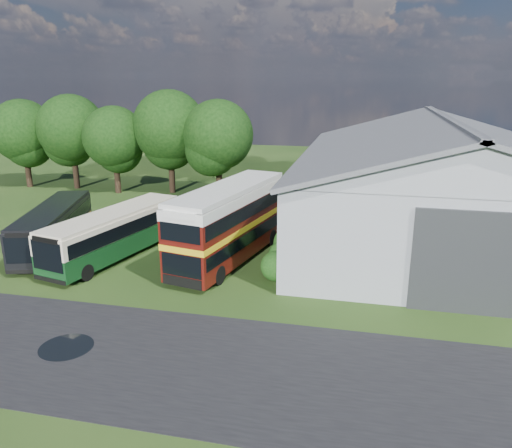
% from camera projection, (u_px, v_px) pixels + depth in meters
% --- Properties ---
extents(ground, '(120.00, 120.00, 0.00)m').
position_uv_depth(ground, '(133.00, 318.00, 23.02)').
color(ground, '#1A3410').
rests_on(ground, ground).
extents(asphalt_road, '(60.00, 8.00, 0.02)m').
position_uv_depth(asphalt_road, '(169.00, 361.00, 19.58)').
color(asphalt_road, black).
rests_on(asphalt_road, ground).
extents(puddle, '(2.20, 2.20, 0.01)m').
position_uv_depth(puddle, '(66.00, 347.00, 20.54)').
color(puddle, black).
rests_on(puddle, ground).
extents(storage_shed, '(18.80, 24.80, 8.15)m').
position_uv_depth(storage_shed, '(441.00, 177.00, 33.60)').
color(storage_shed, gray).
rests_on(storage_shed, ground).
extents(tree_far_left, '(6.12, 6.12, 8.64)m').
position_uv_depth(tree_far_left, '(23.00, 131.00, 48.74)').
color(tree_far_left, black).
rests_on(tree_far_left, ground).
extents(tree_left_a, '(6.46, 6.46, 9.12)m').
position_uv_depth(tree_left_a, '(71.00, 128.00, 48.06)').
color(tree_left_a, black).
rests_on(tree_left_a, ground).
extents(tree_left_b, '(5.78, 5.78, 8.16)m').
position_uv_depth(tree_left_b, '(114.00, 137.00, 46.24)').
color(tree_left_b, black).
rests_on(tree_left_b, ground).
extents(tree_mid, '(6.80, 6.80, 9.60)m').
position_uv_depth(tree_mid, '(170.00, 127.00, 46.13)').
color(tree_mid, black).
rests_on(tree_mid, ground).
extents(tree_right_a, '(6.26, 6.26, 8.83)m').
position_uv_depth(tree_right_a, '(218.00, 135.00, 44.28)').
color(tree_right_a, black).
rests_on(tree_right_a, ground).
extents(shrub_front, '(1.70, 1.70, 1.70)m').
position_uv_depth(shrub_front, '(276.00, 279.00, 27.44)').
color(shrub_front, '#194714').
rests_on(shrub_front, ground).
extents(shrub_mid, '(1.60, 1.60, 1.60)m').
position_uv_depth(shrub_mid, '(282.00, 266.00, 29.31)').
color(shrub_mid, '#194714').
rests_on(shrub_mid, ground).
extents(shrub_back, '(1.80, 1.80, 1.80)m').
position_uv_depth(shrub_back, '(288.00, 255.00, 31.18)').
color(shrub_back, '#194714').
rests_on(shrub_back, ground).
extents(bus_green_single, '(4.67, 10.72, 2.88)m').
position_uv_depth(bus_green_single, '(115.00, 233.00, 30.42)').
color(bus_green_single, black).
rests_on(bus_green_single, ground).
extents(bus_maroon_double, '(4.83, 10.97, 4.57)m').
position_uv_depth(bus_maroon_double, '(229.00, 224.00, 29.71)').
color(bus_maroon_double, black).
rests_on(bus_maroon_double, ground).
extents(bus_dark_single, '(5.00, 10.20, 2.74)m').
position_uv_depth(bus_dark_single, '(54.00, 227.00, 31.85)').
color(bus_dark_single, black).
rests_on(bus_dark_single, ground).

